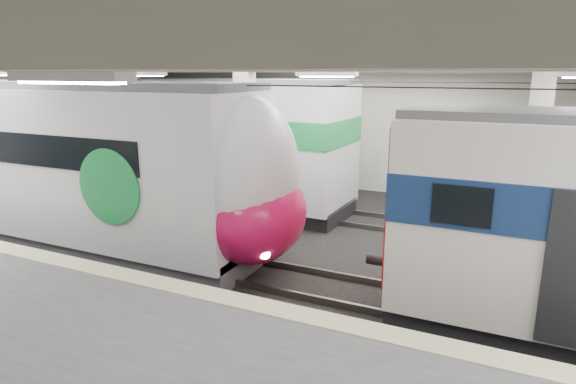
% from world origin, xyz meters
% --- Properties ---
extents(station_hall, '(36.00, 24.00, 5.75)m').
position_xyz_m(station_hall, '(0.00, -1.74, 3.24)').
color(station_hall, black).
rests_on(station_hall, ground).
extents(modern_emu, '(14.90, 3.07, 4.75)m').
position_xyz_m(modern_emu, '(-6.63, -0.00, 2.33)').
color(modern_emu, silver).
rests_on(modern_emu, ground).
extents(far_train, '(15.21, 3.79, 4.77)m').
position_xyz_m(far_train, '(-8.00, 5.50, 2.46)').
color(far_train, silver).
rests_on(far_train, ground).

